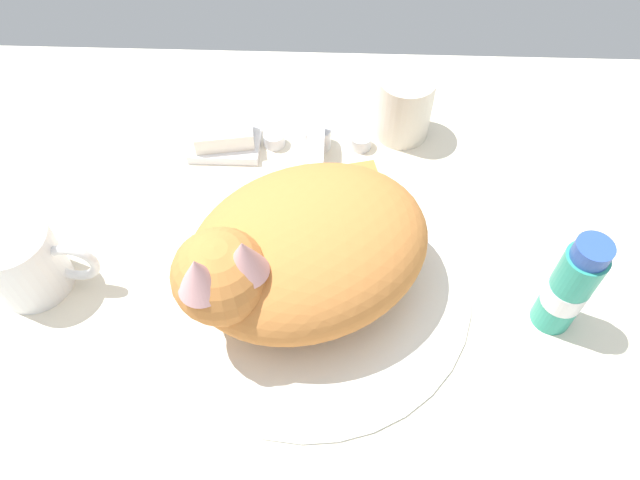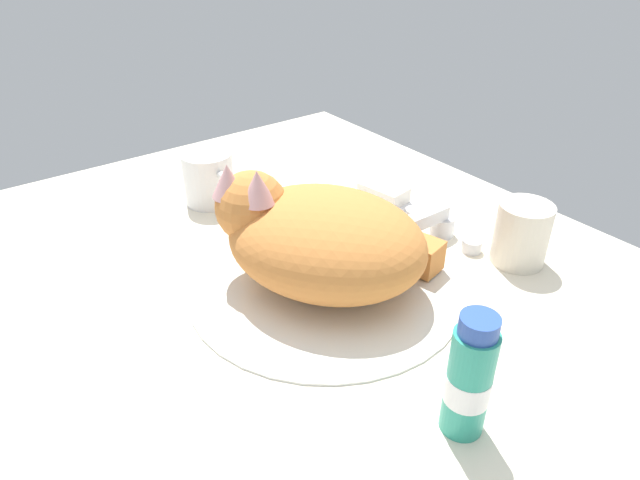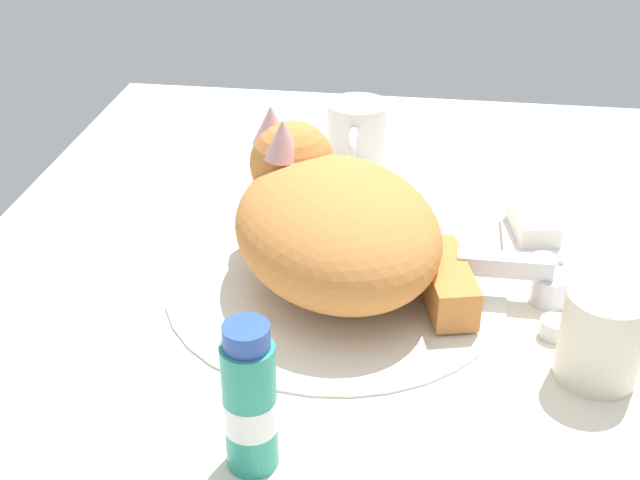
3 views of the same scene
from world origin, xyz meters
The scene contains 9 objects.
ground_plane centered at (0.00, 0.00, -1.50)cm, with size 110.00×82.50×3.00cm, color silver.
sink_basin centered at (0.00, 0.00, 0.31)cm, with size 34.98×34.98×0.62cm, color silver.
faucet centered at (0.00, 19.77, 2.24)cm, with size 14.10×11.21×5.00cm.
cat centered at (-1.07, -0.47, 7.02)cm, with size 31.53×29.28×15.29cm.
coffee_mug centered at (-29.57, -0.93, 4.21)cm, with size 12.07×8.01×8.43cm.
rinse_cup centered at (11.00, 24.45, 4.31)cm, with size 7.18×7.18×8.61cm.
soap_dish centered at (-11.95, 20.65, 0.60)cm, with size 9.00×6.40×1.20cm, color white.
soap_bar centered at (-11.95, 20.65, 2.40)cm, with size 7.45×4.41×2.40cm, color white.
toothpaste_bottle centered at (25.45, -3.33, 6.08)cm, with size 4.15×4.15×13.07cm.
Camera 1 is at (2.32, -34.12, 54.68)cm, focal length 32.92 mm.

